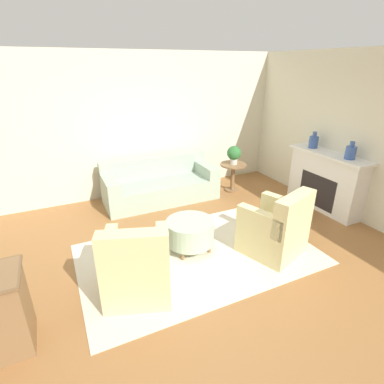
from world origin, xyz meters
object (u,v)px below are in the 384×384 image
at_px(couch, 160,185).
at_px(side_table, 233,172).
at_px(armchair_left, 137,268).
at_px(armchair_right, 276,230).
at_px(potted_plant_on_side_table, 234,154).
at_px(ottoman_table, 190,231).
at_px(vase_mantel_near, 314,141).
at_px(vase_mantel_far, 351,152).

xyz_separation_m(couch, side_table, (1.57, -0.24, 0.12)).
height_order(armchair_left, armchair_right, same).
xyz_separation_m(side_table, potted_plant_on_side_table, (-0.00, -0.00, 0.41)).
bearing_deg(ottoman_table, potted_plant_on_side_table, 42.72).
bearing_deg(potted_plant_on_side_table, vase_mantel_near, -44.14).
bearing_deg(vase_mantel_near, vase_mantel_far, -90.00).
distance_m(armchair_left, armchair_right, 2.02).
distance_m(ottoman_table, side_table, 2.42).
relative_size(couch, ottoman_table, 3.14).
bearing_deg(vase_mantel_near, armchair_right, -145.99).
bearing_deg(vase_mantel_near, side_table, 135.86).
height_order(couch, potted_plant_on_side_table, potted_plant_on_side_table).
bearing_deg(ottoman_table, side_table, 42.72).
bearing_deg(vase_mantel_far, vase_mantel_near, 90.00).
relative_size(ottoman_table, vase_mantel_near, 2.33).
bearing_deg(armchair_right, vase_mantel_near, 34.01).
xyz_separation_m(armchair_left, potted_plant_on_side_table, (2.74, 2.25, 0.44)).
distance_m(vase_mantel_near, potted_plant_on_side_table, 1.55).
xyz_separation_m(side_table, vase_mantel_near, (1.08, -1.04, 0.79)).
bearing_deg(armchair_right, couch, 108.81).
distance_m(couch, armchair_right, 2.64).
bearing_deg(vase_mantel_near, couch, 154.04).
height_order(couch, ottoman_table, couch).
bearing_deg(ottoman_table, vase_mantel_near, 11.84).
xyz_separation_m(armchair_right, potted_plant_on_side_table, (0.72, 2.25, 0.44)).
bearing_deg(armchair_left, vase_mantel_far, 6.04).
bearing_deg(ottoman_table, vase_mantel_far, -4.15).
distance_m(vase_mantel_near, vase_mantel_far, 0.81).
height_order(armchair_right, potted_plant_on_side_table, potted_plant_on_side_table).
xyz_separation_m(armchair_left, ottoman_table, (0.96, 0.61, -0.09)).
bearing_deg(armchair_left, potted_plant_on_side_table, 39.44).
relative_size(couch, potted_plant_on_side_table, 5.75).
bearing_deg(couch, potted_plant_on_side_table, -8.79).
bearing_deg(ottoman_table, armchair_left, -147.56).
bearing_deg(side_table, armchair_left, -140.56).
relative_size(armchair_left, vase_mantel_far, 3.30).
height_order(side_table, potted_plant_on_side_table, potted_plant_on_side_table).
height_order(armchair_left, vase_mantel_far, vase_mantel_far).
height_order(armchair_right, ottoman_table, armchair_right).
xyz_separation_m(ottoman_table, side_table, (1.78, 1.64, 0.12)).
height_order(couch, armchair_right, armchair_right).
relative_size(couch, armchair_left, 2.27).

